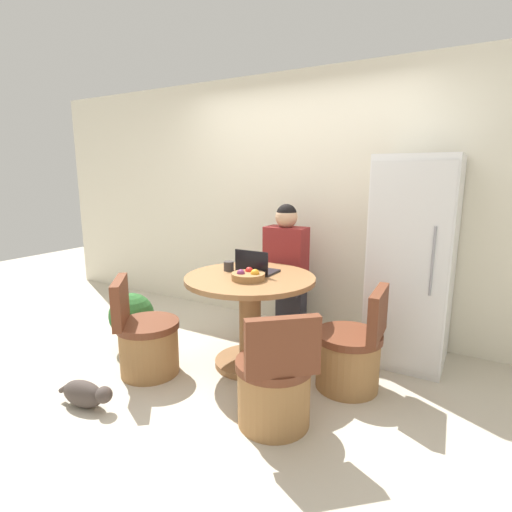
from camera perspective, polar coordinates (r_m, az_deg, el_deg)
name	(u,v)px	position (r m, az deg, el deg)	size (l,w,h in m)	color
ground_plane	(218,379)	(3.33, -5.52, -17.03)	(12.00, 12.00, 0.00)	beige
wall_back	(298,203)	(4.22, 5.99, 7.57)	(7.00, 0.06, 2.60)	silver
refrigerator	(412,262)	(3.58, 21.42, -0.80)	(0.63, 0.65, 1.75)	white
dining_table	(250,307)	(3.34, -0.87, -7.33)	(1.07, 1.07, 0.78)	olive
chair_right_side	(351,355)	(3.16, 13.36, -13.63)	(0.50, 0.50, 0.80)	#9E7042
chair_near_right_corner	(275,387)	(2.68, 2.68, -18.19)	(0.57, 0.57, 0.80)	#9E7042
chair_near_left_corner	(146,342)	(3.41, -15.41, -11.82)	(0.57, 0.57, 0.80)	#9E7042
person_seated	(288,264)	(3.93, 4.54, -1.19)	(0.40, 0.37, 1.32)	#2D2D38
laptop	(256,268)	(3.35, 0.03, -1.77)	(0.31, 0.24, 0.20)	#232328
fruit_bowl	(248,276)	(3.14, -1.10, -2.84)	(0.27, 0.27, 0.09)	olive
coffee_cup	(229,266)	(3.44, -3.91, -1.44)	(0.09, 0.09, 0.08)	#383333
cat	(86,394)	(3.16, -23.17, -17.64)	(0.46, 0.19, 0.19)	#473D38
potted_plant	(132,317)	(3.90, -17.34, -8.37)	(0.41, 0.41, 0.52)	#935638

